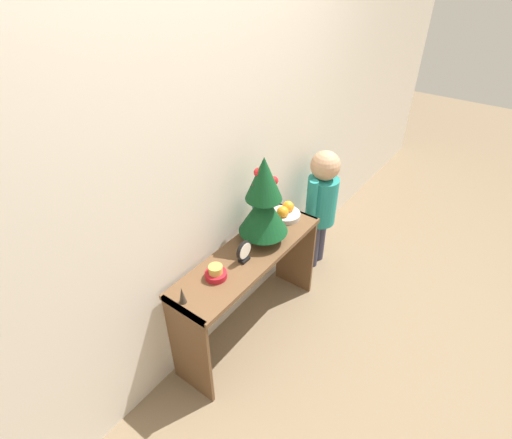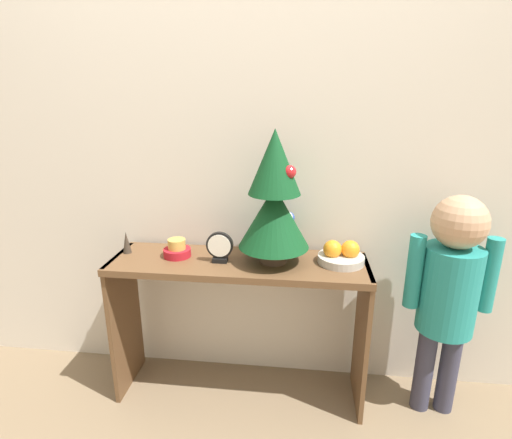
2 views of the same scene
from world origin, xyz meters
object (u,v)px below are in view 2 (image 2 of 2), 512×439
(desk_clock, at_px, (220,247))
(child_figure, at_px, (450,284))
(singing_bowl, at_px, (177,250))
(fruit_bowl, at_px, (341,255))
(figurine, at_px, (127,242))
(mini_tree, at_px, (274,199))

(desk_clock, height_order, child_figure, child_figure)
(singing_bowl, bearing_deg, desk_clock, -11.14)
(singing_bowl, relative_size, child_figure, 0.12)
(fruit_bowl, bearing_deg, desk_clock, -174.08)
(fruit_bowl, distance_m, child_figure, 0.46)
(figurine, bearing_deg, desk_clock, -7.03)
(mini_tree, distance_m, figurine, 0.72)
(mini_tree, xyz_separation_m, singing_bowl, (-0.44, 0.01, -0.25))
(desk_clock, bearing_deg, figurine, 172.97)
(mini_tree, relative_size, child_figure, 0.57)
(fruit_bowl, bearing_deg, child_figure, -5.11)
(mini_tree, relative_size, fruit_bowl, 2.86)
(mini_tree, bearing_deg, singing_bowl, 178.77)
(singing_bowl, bearing_deg, child_figure, -1.28)
(fruit_bowl, xyz_separation_m, child_figure, (0.45, -0.04, -0.09))
(mini_tree, height_order, desk_clock, mini_tree)
(mini_tree, height_order, fruit_bowl, mini_tree)
(figurine, bearing_deg, mini_tree, -2.05)
(mini_tree, relative_size, singing_bowl, 4.66)
(mini_tree, height_order, figurine, mini_tree)
(figurine, relative_size, child_figure, 0.10)
(fruit_bowl, bearing_deg, figurine, 179.95)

